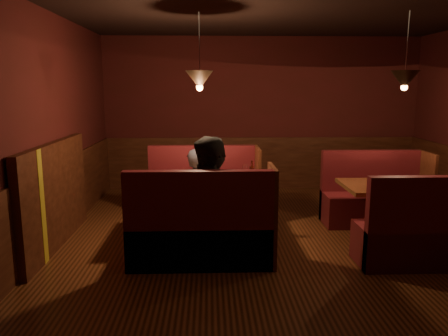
{
  "coord_description": "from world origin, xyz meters",
  "views": [
    {
      "loc": [
        -1.01,
        -4.9,
        1.97
      ],
      "look_at": [
        -0.83,
        0.55,
        0.95
      ],
      "focal_mm": 35.0,
      "sensor_mm": 36.0,
      "label": 1
    }
  ],
  "objects_px": {
    "second_bench_near": "(428,237)",
    "diner_a": "(196,176)",
    "main_bench_near": "(202,235)",
    "diner_b": "(213,183)",
    "second_bench_far": "(374,200)",
    "second_table": "(396,199)",
    "main_table": "(202,194)",
    "main_bench_far": "(204,197)"
  },
  "relations": [
    {
      "from": "second_bench_near",
      "to": "diner_a",
      "type": "xyz_separation_m",
      "value": [
        -2.59,
        1.51,
        0.4
      ]
    },
    {
      "from": "main_bench_near",
      "to": "diner_b",
      "type": "bearing_deg",
      "value": 64.32
    },
    {
      "from": "second_bench_far",
      "to": "second_bench_near",
      "type": "height_order",
      "value": "same"
    },
    {
      "from": "second_table",
      "to": "second_bench_near",
      "type": "distance_m",
      "value": 0.83
    },
    {
      "from": "main_table",
      "to": "second_bench_far",
      "type": "distance_m",
      "value": 2.59
    },
    {
      "from": "main_bench_far",
      "to": "second_bench_far",
      "type": "height_order",
      "value": "main_bench_far"
    },
    {
      "from": "main_table",
      "to": "main_bench_far",
      "type": "xyz_separation_m",
      "value": [
        0.02,
        0.84,
        -0.26
      ]
    },
    {
      "from": "main_bench_far",
      "to": "second_bench_far",
      "type": "relative_size",
      "value": 1.1
    },
    {
      "from": "main_table",
      "to": "second_table",
      "type": "distance_m",
      "value": 2.47
    },
    {
      "from": "main_bench_near",
      "to": "second_table",
      "type": "bearing_deg",
      "value": 15.6
    },
    {
      "from": "second_table",
      "to": "second_bench_far",
      "type": "relative_size",
      "value": 0.9
    },
    {
      "from": "main_bench_far",
      "to": "main_table",
      "type": "bearing_deg",
      "value": -91.14
    },
    {
      "from": "second_bench_near",
      "to": "diner_a",
      "type": "relative_size",
      "value": 1.0
    },
    {
      "from": "diner_b",
      "to": "main_bench_far",
      "type": "bearing_deg",
      "value": 114.08
    },
    {
      "from": "main_bench_far",
      "to": "main_bench_near",
      "type": "relative_size",
      "value": 1.0
    },
    {
      "from": "second_bench_far",
      "to": "diner_a",
      "type": "xyz_separation_m",
      "value": [
        -2.59,
        -0.08,
        0.4
      ]
    },
    {
      "from": "main_bench_near",
      "to": "second_bench_near",
      "type": "bearing_deg",
      "value": -2.61
    },
    {
      "from": "second_table",
      "to": "second_bench_near",
      "type": "relative_size",
      "value": 0.9
    },
    {
      "from": "diner_a",
      "to": "main_bench_far",
      "type": "bearing_deg",
      "value": -99.99
    },
    {
      "from": "second_bench_near",
      "to": "main_table",
      "type": "bearing_deg",
      "value": 159.11
    },
    {
      "from": "second_bench_far",
      "to": "second_bench_near",
      "type": "distance_m",
      "value": 1.59
    },
    {
      "from": "diner_a",
      "to": "main_bench_near",
      "type": "bearing_deg",
      "value": 105.27
    },
    {
      "from": "main_bench_far",
      "to": "second_table",
      "type": "relative_size",
      "value": 1.22
    },
    {
      "from": "main_table",
      "to": "main_bench_far",
      "type": "bearing_deg",
      "value": 88.86
    },
    {
      "from": "main_table",
      "to": "second_bench_near",
      "type": "height_order",
      "value": "second_bench_near"
    },
    {
      "from": "second_table",
      "to": "second_bench_far",
      "type": "xyz_separation_m",
      "value": [
        0.03,
        0.8,
        -0.22
      ]
    },
    {
      "from": "main_table",
      "to": "main_bench_near",
      "type": "distance_m",
      "value": 0.88
    },
    {
      "from": "main_table",
      "to": "second_bench_near",
      "type": "relative_size",
      "value": 1.0
    },
    {
      "from": "main_table",
      "to": "diner_b",
      "type": "bearing_deg",
      "value": -76.22
    },
    {
      "from": "second_bench_near",
      "to": "second_table",
      "type": "bearing_deg",
      "value": 92.2
    },
    {
      "from": "main_bench_near",
      "to": "second_table",
      "type": "relative_size",
      "value": 1.22
    },
    {
      "from": "second_bench_far",
      "to": "diner_b",
      "type": "relative_size",
      "value": 0.84
    },
    {
      "from": "diner_b",
      "to": "second_bench_near",
      "type": "bearing_deg",
      "value": 10.0
    },
    {
      "from": "main_table",
      "to": "main_bench_near",
      "type": "xyz_separation_m",
      "value": [
        0.02,
        -0.84,
        -0.26
      ]
    },
    {
      "from": "second_bench_near",
      "to": "diner_b",
      "type": "relative_size",
      "value": 0.84
    },
    {
      "from": "second_bench_near",
      "to": "second_bench_far",
      "type": "bearing_deg",
      "value": 90.0
    },
    {
      "from": "diner_a",
      "to": "diner_b",
      "type": "height_order",
      "value": "diner_b"
    },
    {
      "from": "diner_b",
      "to": "diner_a",
      "type": "bearing_deg",
      "value": 120.6
    },
    {
      "from": "main_bench_near",
      "to": "second_bench_far",
      "type": "height_order",
      "value": "main_bench_near"
    },
    {
      "from": "main_bench_near",
      "to": "second_bench_near",
      "type": "xyz_separation_m",
      "value": [
        2.48,
        -0.11,
        -0.02
      ]
    },
    {
      "from": "second_table",
      "to": "diner_b",
      "type": "xyz_separation_m",
      "value": [
        -2.32,
        -0.42,
        0.32
      ]
    },
    {
      "from": "main_bench_near",
      "to": "diner_a",
      "type": "relative_size",
      "value": 1.1
    }
  ]
}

